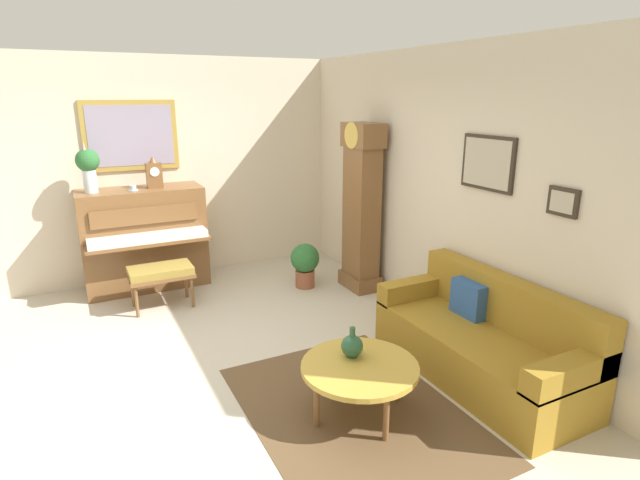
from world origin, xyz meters
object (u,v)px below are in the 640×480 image
object	(u,v)px
piano_bench	(161,273)
green_jug	(352,346)
coffee_table	(360,368)
teacup	(133,189)
piano	(145,238)
flower_vase	(88,165)
couch	(483,342)
potted_plant	(305,262)
grandfather_clock	(361,212)
mantel_clock	(154,174)

from	to	relation	value
piano_bench	green_jug	world-z (taller)	green_jug
coffee_table	teacup	xyz separation A→B (m)	(-3.37, -1.09, 0.89)
piano	green_jug	size ratio (longest dim) A/B	6.00
piano_bench	flower_vase	bearing A→B (deg)	-142.45
couch	potted_plant	xyz separation A→B (m)	(-2.56, -0.47, 0.01)
piano_bench	couch	distance (m)	3.48
piano_bench	grandfather_clock	distance (m)	2.43
piano	potted_plant	size ratio (longest dim) A/B	2.57
mantel_clock	flower_vase	bearing A→B (deg)	-90.04
grandfather_clock	flower_vase	xyz separation A→B (m)	(-1.23, -2.88, 0.59)
piano_bench	green_jug	bearing A→B (deg)	20.72
piano	flower_vase	distance (m)	1.07
grandfather_clock	piano_bench	bearing A→B (deg)	-101.96
flower_vase	piano	bearing A→B (deg)	90.25
flower_vase	coffee_table	bearing A→B (deg)	23.94
grandfather_clock	mantel_clock	world-z (taller)	grandfather_clock
piano	couch	world-z (taller)	piano
piano	green_jug	distance (m)	3.47
coffee_table	grandfather_clock	bearing A→B (deg)	148.65
couch	teacup	world-z (taller)	teacup
grandfather_clock	coffee_table	size ratio (longest dim) A/B	2.31
piano_bench	mantel_clock	size ratio (longest dim) A/B	1.84
piano_bench	couch	xyz separation A→B (m)	(2.72, 2.17, -0.09)
coffee_table	green_jug	size ratio (longest dim) A/B	3.67
couch	teacup	distance (m)	4.20
grandfather_clock	coffee_table	world-z (taller)	grandfather_clock
grandfather_clock	coffee_table	xyz separation A→B (m)	(2.22, -1.35, -0.59)
teacup	grandfather_clock	bearing A→B (deg)	64.73
couch	flower_vase	bearing A→B (deg)	-141.62
flower_vase	green_jug	bearing A→B (deg)	24.98
teacup	green_jug	xyz separation A→B (m)	(3.23, 1.10, -0.77)
piano	coffee_table	size ratio (longest dim) A/B	1.64
piano	couch	distance (m)	4.13
piano_bench	potted_plant	distance (m)	1.72
coffee_table	teacup	world-z (taller)	teacup
grandfather_clock	piano	bearing A→B (deg)	-117.67
grandfather_clock	potted_plant	world-z (taller)	grandfather_clock
grandfather_clock	teacup	xyz separation A→B (m)	(-1.15, -2.44, 0.30)
teacup	potted_plant	distance (m)	2.22
flower_vase	potted_plant	size ratio (longest dim) A/B	1.04
piano	flower_vase	xyz separation A→B (m)	(0.00, -0.53, 0.93)
coffee_table	green_jug	xyz separation A→B (m)	(-0.14, 0.01, 0.12)
piano	mantel_clock	xyz separation A→B (m)	(0.00, 0.18, 0.79)
piano	mantel_clock	distance (m)	0.81
couch	grandfather_clock	bearing A→B (deg)	176.42
piano_bench	piano	bearing A→B (deg)	-176.62
piano_bench	coffee_table	size ratio (longest dim) A/B	0.80
piano	mantel_clock	size ratio (longest dim) A/B	3.79
green_jug	potted_plant	xyz separation A→B (m)	(-2.41, 0.73, -0.17)
coffee_table	potted_plant	size ratio (longest dim) A/B	1.57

